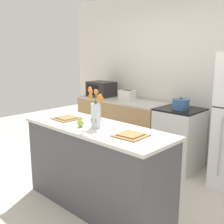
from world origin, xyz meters
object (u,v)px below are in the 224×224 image
object	(u,v)px
stove_range	(179,138)
flower_vase	(96,111)
toaster	(127,95)
plate_setting_right	(131,135)
microwave	(101,89)
cooking_pot	(181,104)
plate_setting_left	(67,118)
pear_figurine	(80,123)

from	to	relation	value
stove_range	flower_vase	bearing A→B (deg)	-92.51
toaster	plate_setting_right	bearing A→B (deg)	-48.30
plate_setting_right	microwave	distance (m)	2.62
cooking_pot	microwave	bearing A→B (deg)	178.73
microwave	flower_vase	bearing A→B (deg)	-45.59
flower_vase	cooking_pot	xyz separation A→B (m)	(0.09, 1.59, -0.13)
plate_setting_left	toaster	world-z (taller)	toaster
pear_figurine	microwave	bearing A→B (deg)	130.16
toaster	cooking_pot	xyz separation A→B (m)	(1.07, -0.05, -0.01)
stove_range	microwave	size ratio (longest dim) A/B	1.90
plate_setting_right	toaster	world-z (taller)	toaster
flower_vase	pear_figurine	size ratio (longest dim) A/B	3.69
flower_vase	toaster	xyz separation A→B (m)	(-0.98, 1.64, -0.12)
flower_vase	cooking_pot	distance (m)	1.60
cooking_pot	stove_range	bearing A→B (deg)	121.17
stove_range	cooking_pot	world-z (taller)	cooking_pot
stove_range	pear_figurine	xyz separation A→B (m)	(-0.21, -1.73, 0.53)
stove_range	plate_setting_left	xyz separation A→B (m)	(-0.60, -1.61, 0.50)
pear_figurine	plate_setting_left	size ratio (longest dim) A/B	0.40
plate_setting_right	toaster	xyz separation A→B (m)	(-1.45, 1.63, 0.05)
pear_figurine	cooking_pot	bearing A→B (deg)	82.25
flower_vase	plate_setting_right	distance (m)	0.50
stove_range	plate_setting_left	size ratio (longest dim) A/B	3.07
plate_setting_right	microwave	size ratio (longest dim) A/B	0.62
stove_range	toaster	bearing A→B (deg)	179.24
plate_setting_left	plate_setting_right	bearing A→B (deg)	0.00
flower_vase	toaster	size ratio (longest dim) A/B	1.57
pear_figurine	cooking_pot	world-z (taller)	cooking_pot
plate_setting_left	cooking_pot	distance (m)	1.69
plate_setting_right	cooking_pot	size ratio (longest dim) A/B	1.18
stove_range	toaster	distance (m)	1.18
stove_range	plate_setting_right	size ratio (longest dim) A/B	3.07
stove_range	cooking_pot	xyz separation A→B (m)	(0.02, -0.04, 0.53)
stove_range	cooking_pot	distance (m)	0.54
stove_range	flower_vase	xyz separation A→B (m)	(-0.07, -1.63, 0.67)
plate_setting_right	microwave	bearing A→B (deg)	142.04
microwave	toaster	bearing A→B (deg)	1.35
flower_vase	toaster	distance (m)	1.91
toaster	plate_setting_left	bearing A→B (deg)	-74.65
plate_setting_left	plate_setting_right	world-z (taller)	same
plate_setting_right	microwave	xyz separation A→B (m)	(-2.07, 1.61, 0.10)
flower_vase	plate_setting_right	size ratio (longest dim) A/B	1.47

